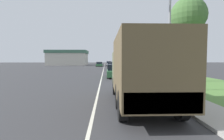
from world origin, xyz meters
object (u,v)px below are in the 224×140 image
object	(u,v)px
car_farthest_ahead	(109,64)
lamp_post	(166,31)
car_nearest_ahead	(114,71)
military_truck	(140,69)
car_fourth_ahead	(99,64)
car_second_ahead	(114,68)
car_third_ahead	(111,66)

from	to	relation	value
car_farthest_ahead	lamp_post	distance (m)	49.81
car_nearest_ahead	lamp_post	distance (m)	10.01
lamp_post	car_farthest_ahead	bearing A→B (deg)	93.41
car_farthest_ahead	car_nearest_ahead	bearing A→B (deg)	-90.13
military_truck	car_farthest_ahead	xyz separation A→B (m)	(-0.49, 53.35, -0.99)
military_truck	car_fourth_ahead	size ratio (longest dim) A/B	1.73
car_farthest_ahead	lamp_post	bearing A→B (deg)	-86.59
military_truck	car_second_ahead	size ratio (longest dim) A/B	1.68
car_fourth_ahead	lamp_post	world-z (taller)	lamp_post
car_fourth_ahead	car_farthest_ahead	world-z (taller)	car_farthest_ahead
car_second_ahead	car_fourth_ahead	world-z (taller)	car_second_ahead
car_nearest_ahead	car_farthest_ahead	xyz separation A→B (m)	(0.09, 40.67, 0.00)
car_second_ahead	car_third_ahead	size ratio (longest dim) A/B	0.84
military_truck	car_second_ahead	distance (m)	21.01
military_truck	lamp_post	xyz separation A→B (m)	(2.46, 3.74, 2.34)
military_truck	car_nearest_ahead	xyz separation A→B (m)	(-0.59, 12.67, -0.99)
car_second_ahead	car_third_ahead	xyz separation A→B (m)	(-0.12, 9.42, 0.03)
lamp_post	car_third_ahead	bearing A→B (deg)	96.07
car_fourth_ahead	lamp_post	bearing A→B (deg)	-81.67
car_farthest_ahead	car_fourth_ahead	bearing A→B (deg)	-109.38
military_truck	lamp_post	size ratio (longest dim) A/B	1.06
lamp_post	car_nearest_ahead	bearing A→B (deg)	108.83
car_fourth_ahead	car_nearest_ahead	bearing A→B (deg)	-84.74
car_nearest_ahead	car_fourth_ahead	xyz separation A→B (m)	(-2.95, 32.02, -0.06)
car_third_ahead	car_fourth_ahead	bearing A→B (deg)	102.49
car_fourth_ahead	car_third_ahead	bearing A→B (deg)	-77.51
car_nearest_ahead	military_truck	bearing A→B (deg)	-87.34
car_second_ahead	car_third_ahead	distance (m)	9.42
car_nearest_ahead	car_farthest_ahead	size ratio (longest dim) A/B	0.98
military_truck	car_fourth_ahead	world-z (taller)	military_truck
military_truck	car_second_ahead	bearing A→B (deg)	90.71
car_fourth_ahead	car_farthest_ahead	bearing A→B (deg)	70.62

